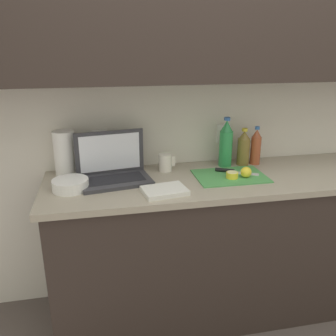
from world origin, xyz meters
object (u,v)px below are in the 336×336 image
(bowl_white, at_px, (70,185))
(cutting_board, at_px, (230,176))
(bottle_oil_tall, at_px, (243,148))
(paper_towel_roll, at_px, (65,153))
(knife, at_px, (230,171))
(lemon_half_cut, at_px, (232,175))
(measuring_cup, at_px, (165,163))
(bottle_water_clear, at_px, (226,144))
(laptop, at_px, (113,169))
(lemon_whole_beside, at_px, (246,172))
(bottle_green_soda, at_px, (256,147))

(bowl_white, bearing_deg, cutting_board, 1.14)
(bottle_oil_tall, xyz_separation_m, paper_towel_roll, (-1.07, 0.03, 0.02))
(knife, xyz_separation_m, lemon_half_cut, (-0.02, -0.09, 0.01))
(measuring_cup, bearing_deg, bottle_water_clear, 3.38)
(laptop, height_order, lemon_half_cut, laptop)
(laptop, bearing_deg, measuring_cup, 5.68)
(paper_towel_roll, bearing_deg, lemon_whole_beside, -14.90)
(lemon_half_cut, xyz_separation_m, bottle_water_clear, (0.04, 0.23, 0.11))
(knife, relative_size, bowl_white, 1.26)
(laptop, bearing_deg, bottle_water_clear, -0.37)
(bottle_green_soda, height_order, paper_towel_roll, paper_towel_roll)
(measuring_cup, bearing_deg, paper_towel_roll, 175.06)
(knife, bearing_deg, bowl_white, -147.82)
(bottle_green_soda, bearing_deg, lemon_half_cut, -136.03)
(knife, distance_m, lemon_whole_beside, 0.11)
(bottle_oil_tall, height_order, bottle_water_clear, bottle_water_clear)
(cutting_board, bearing_deg, knife, 74.34)
(knife, xyz_separation_m, bottle_green_soda, (0.22, 0.14, 0.09))
(cutting_board, bearing_deg, bowl_white, -178.86)
(lemon_whole_beside, distance_m, paper_towel_roll, 1.03)
(lemon_whole_beside, relative_size, bottle_oil_tall, 0.26)
(bottle_green_soda, xyz_separation_m, paper_towel_roll, (-1.16, 0.03, 0.02))
(bottle_oil_tall, xyz_separation_m, measuring_cup, (-0.50, -0.02, -0.05))
(measuring_cup, distance_m, paper_towel_roll, 0.58)
(knife, relative_size, measuring_cup, 2.28)
(laptop, height_order, knife, laptop)
(bottle_water_clear, bearing_deg, lemon_half_cut, -100.22)
(cutting_board, distance_m, lemon_half_cut, 0.05)
(bottle_green_soda, xyz_separation_m, bottle_water_clear, (-0.20, -0.00, 0.03))
(cutting_board, xyz_separation_m, lemon_whole_beside, (0.07, -0.05, 0.03))
(cutting_board, height_order, bowl_white, bowl_white)
(lemon_whole_beside, height_order, bottle_oil_tall, bottle_oil_tall)
(lemon_whole_beside, relative_size, paper_towel_roll, 0.24)
(laptop, height_order, bottle_water_clear, bottle_water_clear)
(knife, relative_size, bottle_water_clear, 0.78)
(bottle_water_clear, bearing_deg, paper_towel_roll, 178.38)
(lemon_half_cut, distance_m, bowl_white, 0.88)
(cutting_board, height_order, paper_towel_roll, paper_towel_roll)
(knife, xyz_separation_m, bottle_oil_tall, (0.14, 0.14, 0.09))
(lemon_whole_beside, bearing_deg, lemon_half_cut, 176.17)
(lemon_half_cut, height_order, bowl_white, bowl_white)
(lemon_whole_beside, distance_m, bottle_water_clear, 0.26)
(bowl_white, bearing_deg, knife, 4.17)
(laptop, relative_size, bowl_white, 2.23)
(laptop, distance_m, paper_towel_roll, 0.30)
(bowl_white, xyz_separation_m, paper_towel_roll, (-0.04, 0.24, 0.10))
(lemon_whole_beside, bearing_deg, knife, 123.31)
(cutting_board, bearing_deg, paper_towel_roll, 166.60)
(bottle_green_soda, bearing_deg, bottle_water_clear, -180.00)
(cutting_board, distance_m, bottle_oil_tall, 0.27)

